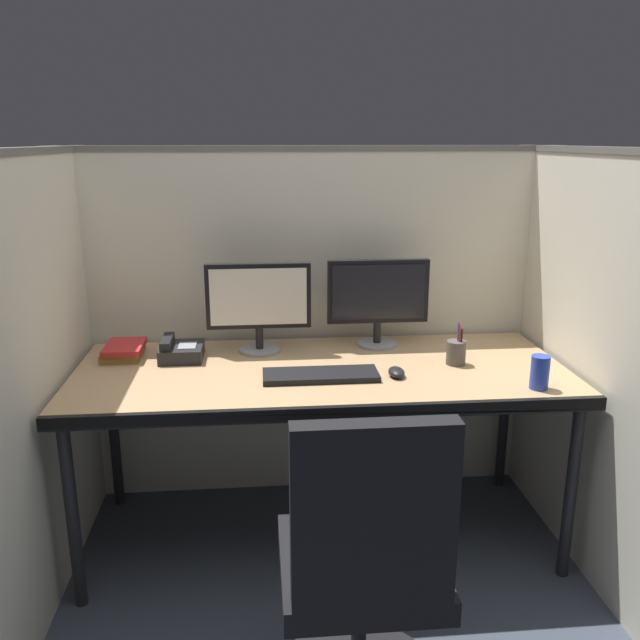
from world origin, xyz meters
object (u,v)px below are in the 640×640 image
office_chair (362,607)px  desk (321,381)px  desk_phone (180,351)px  pen_cup (456,352)px  monitor_right (378,297)px  soda_can (540,372)px  keyboard_main (321,375)px  book_stack (124,350)px  monitor_left (259,302)px  computer_mouse (396,372)px

office_chair → desk: bearing=99.7°
office_chair → desk_phone: office_chair is taller
desk_phone → pen_cup: bearing=-8.8°
monitor_right → soda_can: size_ratio=3.52×
keyboard_main → pen_cup: bearing=10.9°
desk → desk_phone: desk_phone is taller
monitor_right → book_stack: (-1.06, -0.06, -0.19)m
monitor_left → soda_can: size_ratio=3.52×
computer_mouse → desk_phone: desk_phone is taller
book_stack → desk: bearing=-15.8°
monitor_right → computer_mouse: 0.44m
monitor_right → keyboard_main: monitor_right is taller
pen_cup → computer_mouse: bearing=-156.0°
keyboard_main → computer_mouse: bearing=-2.2°
monitor_left → computer_mouse: (0.51, -0.35, -0.20)m
desk → pen_cup: size_ratio=11.26×
desk_phone → keyboard_main: bearing=-26.8°
computer_mouse → pen_cup: (0.26, 0.12, 0.03)m
desk → soda_can: (0.75, -0.28, 0.11)m
monitor_right → desk_phone: (-0.82, -0.10, -0.18)m
desk → pen_cup: pen_cup is taller
desk → book_stack: (-0.79, 0.22, 0.08)m
office_chair → monitor_left: 1.30m
computer_mouse → book_stack: bearing=162.7°
monitor_left → book_stack: (-0.55, -0.02, -0.19)m
office_chair → book_stack: office_chair is taller
keyboard_main → monitor_left: bearing=123.6°
monitor_left → office_chair: bearing=-76.8°
desk → monitor_right: (0.27, 0.28, 0.27)m
desk → keyboard_main: bearing=-97.3°
monitor_left → book_stack: size_ratio=1.92×
monitor_right → desk_phone: bearing=-173.0°
monitor_right → office_chair: bearing=-101.6°
desk_phone → pen_cup: (1.09, -0.17, 0.02)m
computer_mouse → book_stack: 1.11m
desk → office_chair: bearing=-88.2°
keyboard_main → desk_phone: (-0.55, 0.28, 0.02)m
book_stack → pen_cup: bearing=-9.2°
monitor_left → soda_can: monitor_left is taller
computer_mouse → soda_can: (0.48, -0.17, 0.04)m
computer_mouse → desk_phone: (-0.83, 0.29, 0.02)m
desk → computer_mouse: computer_mouse is taller
desk → book_stack: 0.83m
keyboard_main → desk_phone: 0.61m
office_chair → desk_phone: bearing=126.7°
soda_can → keyboard_main: bearing=166.8°
office_chair → computer_mouse: 0.91m
desk → computer_mouse: 0.30m
office_chair → soda_can: size_ratio=7.99×
office_chair → computer_mouse: bearing=80.5°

